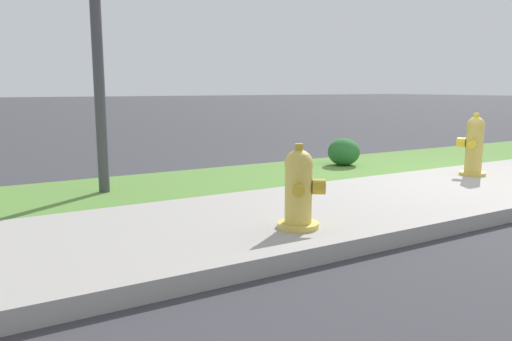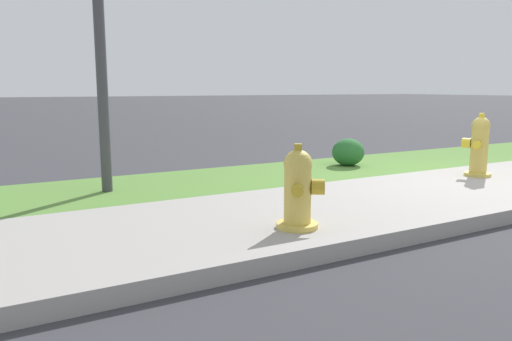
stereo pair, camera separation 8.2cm
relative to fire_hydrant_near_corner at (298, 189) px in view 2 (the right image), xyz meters
The scene contains 6 objects.
ground_plane 2.86m from the fire_hydrant_near_corner, ahead, with size 120.00×120.00×0.00m, color #38383D.
sidewalk_pavement 2.86m from the fire_hydrant_near_corner, ahead, with size 18.00×1.98×0.01m, color #9E9993.
grass_verge 3.60m from the fire_hydrant_near_corner, 38.20° to the left, with size 18.00×1.61×0.01m, color #568438.
fire_hydrant_near_corner is the anchor object (origin of this frame).
fire_hydrant_at_driveway 3.32m from the fire_hydrant_near_corner, 14.44° to the left, with size 0.38×0.36×0.78m.
shrub_bush_mid_verge 3.32m from the fire_hydrant_near_corner, 43.70° to the left, with size 0.45×0.45×0.38m.
Camera 2 is at (-4.93, -3.51, 1.08)m, focal length 35.00 mm.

